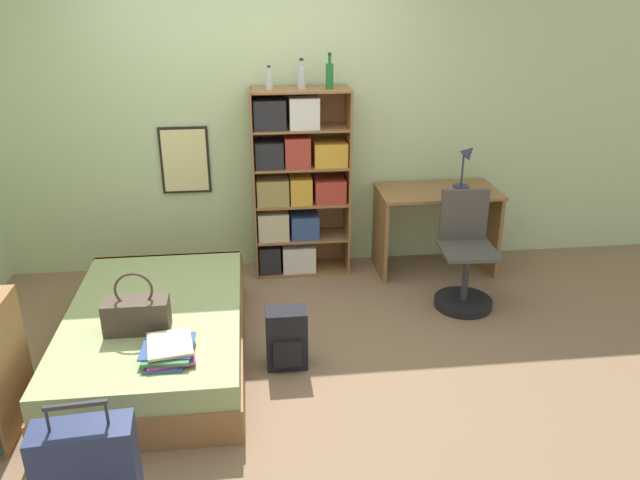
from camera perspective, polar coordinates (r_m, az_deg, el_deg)
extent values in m
plane|color=#84664C|center=(4.41, -5.35, -10.20)|extent=(14.00, 14.00, 0.00)
cube|color=beige|center=(5.33, -6.35, 10.83)|extent=(10.00, 0.06, 2.60)
cube|color=black|center=(5.39, -12.24, 7.13)|extent=(0.41, 0.02, 0.57)
cube|color=beige|center=(5.38, -12.25, 7.10)|extent=(0.37, 0.01, 0.53)
cube|color=olive|center=(4.40, -14.63, -9.26)|extent=(1.16, 1.84, 0.22)
cube|color=#9EAD70|center=(4.31, -14.88, -7.12)|extent=(1.13, 1.81, 0.15)
cube|color=olive|center=(5.15, -13.51, -3.23)|extent=(1.16, 0.04, 0.38)
cube|color=#47382D|center=(4.02, -16.41, -6.62)|extent=(0.39, 0.18, 0.21)
torus|color=#47382D|center=(3.94, -16.68, -4.41)|extent=(0.23, 0.02, 0.23)
cube|color=#334C84|center=(3.77, -13.83, -10.18)|extent=(0.22, 0.36, 0.02)
cube|color=#7A336B|center=(3.76, -13.50, -9.97)|extent=(0.31, 0.35, 0.01)
cube|color=#427A4C|center=(3.76, -13.68, -9.65)|extent=(0.28, 0.34, 0.02)
cube|color=#334C84|center=(3.76, -13.77, -9.42)|extent=(0.31, 0.30, 0.01)
cube|color=beige|center=(3.75, -13.58, -9.23)|extent=(0.29, 0.33, 0.02)
cube|color=navy|center=(3.29, -20.45, -19.36)|extent=(0.47, 0.23, 0.54)
cylinder|color=#2D2D33|center=(3.11, -23.66, -14.82)|extent=(0.01, 0.01, 0.12)
cylinder|color=#2D2D33|center=(3.06, -18.92, -14.72)|extent=(0.01, 0.01, 0.12)
cube|color=#2D2D33|center=(3.05, -21.48, -13.88)|extent=(0.28, 0.04, 0.02)
cube|color=olive|center=(5.26, -6.04, 4.96)|extent=(0.02, 0.32, 1.59)
cube|color=olive|center=(5.32, 2.52, 5.28)|extent=(0.02, 0.32, 1.59)
cube|color=olive|center=(5.42, -1.88, 5.63)|extent=(0.81, 0.01, 1.59)
cube|color=olive|center=(5.56, -1.64, -2.58)|extent=(0.77, 0.32, 0.02)
cube|color=olive|center=(5.44, -1.68, 0.35)|extent=(0.77, 0.32, 0.02)
cube|color=olive|center=(5.32, -1.72, 3.51)|extent=(0.77, 0.32, 0.02)
cube|color=olive|center=(5.23, -1.76, 6.79)|extent=(0.77, 0.32, 0.02)
cube|color=olive|center=(5.15, -1.80, 10.18)|extent=(0.77, 0.32, 0.02)
cube|color=olive|center=(5.09, -1.84, 13.57)|extent=(0.77, 0.32, 0.02)
cube|color=#232328|center=(5.48, -4.62, -1.56)|extent=(0.18, 0.24, 0.24)
cube|color=silver|center=(5.49, -1.97, -1.49)|extent=(0.28, 0.24, 0.23)
cube|color=beige|center=(5.36, -4.30, 1.45)|extent=(0.26, 0.24, 0.24)
cube|color=#334C84|center=(5.38, -1.43, 1.38)|extent=(0.24, 0.24, 0.20)
cube|color=#99894C|center=(5.26, -4.37, 4.55)|extent=(0.27, 0.24, 0.22)
cube|color=gold|center=(5.27, -1.79, 4.67)|extent=(0.18, 0.24, 0.22)
cube|color=#B2382D|center=(5.30, 0.87, 4.65)|extent=(0.26, 0.24, 0.20)
cube|color=#232328|center=(5.17, -4.69, 7.87)|extent=(0.23, 0.24, 0.22)
cube|color=#B2382D|center=(5.17, -2.12, 8.14)|extent=(0.21, 0.24, 0.25)
cube|color=gold|center=(5.21, 0.90, 7.95)|extent=(0.27, 0.24, 0.20)
cube|color=#232328|center=(5.09, -4.65, 11.44)|extent=(0.25, 0.24, 0.24)
cube|color=silver|center=(5.11, -1.51, 11.62)|extent=(0.24, 0.24, 0.25)
cylinder|color=#B7BCC1|center=(5.05, -4.67, 14.28)|extent=(0.06, 0.06, 0.13)
cylinder|color=#B7BCC1|center=(5.04, -4.70, 15.23)|extent=(0.02, 0.02, 0.04)
cylinder|color=#232328|center=(5.04, -4.71, 15.53)|extent=(0.03, 0.03, 0.01)
cylinder|color=#B7BCC1|center=(5.09, -1.69, 14.60)|extent=(0.07, 0.07, 0.16)
cylinder|color=#B7BCC1|center=(5.07, -1.71, 15.79)|extent=(0.03, 0.03, 0.05)
cylinder|color=#232328|center=(5.07, -1.71, 16.18)|extent=(0.03, 0.03, 0.02)
cylinder|color=#1E6B2D|center=(5.06, 0.88, 14.74)|extent=(0.06, 0.06, 0.19)
cylinder|color=#1E6B2D|center=(5.04, 0.89, 16.17)|extent=(0.02, 0.02, 0.06)
cylinder|color=#232328|center=(5.04, 0.89, 16.64)|extent=(0.03, 0.03, 0.02)
cube|color=olive|center=(5.40, 10.74, 4.41)|extent=(1.01, 0.56, 0.02)
cube|color=olive|center=(5.41, 5.52, 0.57)|extent=(0.03, 0.52, 0.71)
cube|color=olive|center=(5.69, 15.17, 0.98)|extent=(0.03, 0.52, 0.71)
cylinder|color=navy|center=(5.50, 12.76, 4.80)|extent=(0.14, 0.14, 0.02)
cylinder|color=navy|center=(5.46, 12.89, 6.24)|extent=(0.02, 0.02, 0.27)
cone|color=navy|center=(5.43, 13.45, 7.86)|extent=(0.15, 0.12, 0.15)
cylinder|color=black|center=(5.08, 12.93, -5.59)|extent=(0.45, 0.45, 0.06)
cylinder|color=#333338|center=(4.99, 13.14, -3.54)|extent=(0.05, 0.05, 0.46)
cube|color=#47423D|center=(4.88, 13.39, -0.94)|extent=(0.43, 0.43, 0.03)
cube|color=#47423D|center=(4.97, 13.02, 2.27)|extent=(0.37, 0.06, 0.41)
cube|color=black|center=(4.17, -3.08, -8.92)|extent=(0.27, 0.18, 0.41)
cube|color=black|center=(4.11, -2.96, -10.41)|extent=(0.19, 0.03, 0.19)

